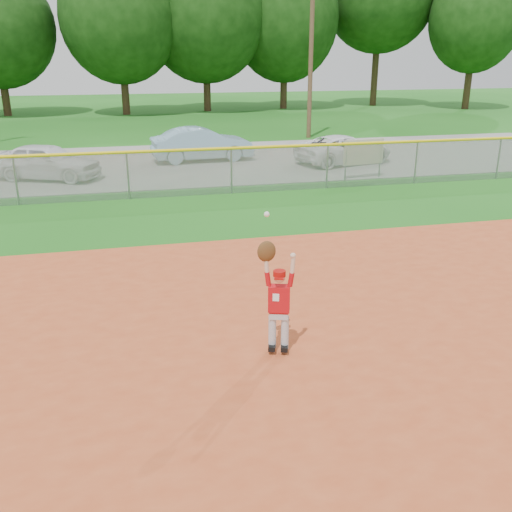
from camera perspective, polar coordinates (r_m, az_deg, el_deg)
The scene contains 11 objects.
ground at distance 9.39m, azimuth -10.79°, elevation -8.89°, with size 120.00×120.00×0.00m, color #1A5E15.
clay_infield at distance 6.88m, azimuth -9.31°, elevation -20.56°, with size 24.00×16.00×0.04m, color #B24420.
parking_strip at distance 24.67m, azimuth -12.90°, elevation 8.89°, with size 44.00×10.00×0.03m, color gray.
car_white_a at distance 22.37m, azimuth -20.18°, elevation 8.86°, with size 1.55×3.86×1.32m, color silver.
car_blue at distance 24.91m, azimuth -5.41°, elevation 11.07°, with size 1.49×4.28×1.41m, color #7BA3B8.
car_white_b at distance 24.55m, azimuth 8.82°, elevation 10.51°, with size 1.93×4.19×1.16m, color white.
sponsor_sign at distance 21.51m, azimuth 10.71°, elevation 10.08°, with size 1.64×0.28×1.46m.
outfield_fence at distance 18.61m, azimuth -12.71°, elevation 8.22°, with size 40.06×0.10×1.55m.
power_lines at distance 30.29m, azimuth -11.86°, elevation 19.77°, with size 19.40×0.24×9.00m.
tree_line at distance 46.29m, azimuth -13.00°, elevation 23.08°, with size 62.37×13.00×14.43m.
ballplayer at distance 8.59m, azimuth 2.13°, elevation -4.11°, with size 0.58×0.35×2.19m.
Camera 1 is at (-0.18, -8.27, 4.44)m, focal length 40.00 mm.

